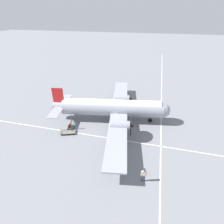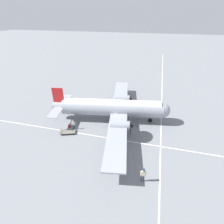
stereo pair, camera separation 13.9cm
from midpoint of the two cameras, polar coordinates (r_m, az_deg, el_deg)
ground_plane at (r=31.09m, az=0.13°, el=-2.70°), size 300.00×300.00×0.00m
apron_line_eastwest at (r=27.14m, az=-2.53°, el=-8.24°), size 120.00×0.16×0.01m
apron_line_northsouth at (r=30.47m, az=15.86°, el=-4.74°), size 0.16×120.00×0.01m
airliner_main at (r=29.77m, az=0.93°, el=1.38°), size 20.03×27.16×5.85m
crew_foreground at (r=20.79m, az=10.35°, el=-19.23°), size 0.64×0.35×1.88m
passenger_boarding at (r=28.97m, az=-12.38°, el=-3.76°), size 0.55×0.29×1.67m
suitcase_near_door at (r=29.98m, az=-13.61°, el=-4.49°), size 0.40×0.17×0.51m
baggage_cart at (r=28.63m, az=-14.14°, el=-6.26°), size 2.61×1.91×0.56m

